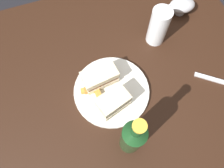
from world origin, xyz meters
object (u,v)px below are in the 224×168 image
object	(u,v)px
cider_bottle	(133,138)
plate	(112,91)
sandwich_half_right	(113,102)
sandwich_half_left	(100,77)
gravy_boat	(182,5)
fork	(219,81)
pint_glass	(158,28)

from	to	relation	value
cider_bottle	plate	bearing A→B (deg)	-91.40
sandwich_half_right	cider_bottle	size ratio (longest dim) A/B	0.43
sandwich_half_left	plate	bearing A→B (deg)	117.96
sandwich_half_right	gravy_boat	world-z (taller)	sandwich_half_right
gravy_boat	fork	size ratio (longest dim) A/B	0.70
cider_bottle	pint_glass	bearing A→B (deg)	-125.37
fork	sandwich_half_left	bearing A→B (deg)	19.08
gravy_boat	sandwich_half_left	bearing A→B (deg)	25.11
sandwich_half_left	gravy_boat	distance (m)	0.47
plate	sandwich_half_right	distance (m)	0.07
gravy_boat	sandwich_half_right	bearing A→B (deg)	36.24
plate	pint_glass	world-z (taller)	pint_glass
cider_bottle	fork	bearing A→B (deg)	-166.43
pint_glass	gravy_boat	world-z (taller)	pint_glass
pint_glass	gravy_boat	size ratio (longest dim) A/B	1.25
plate	cider_bottle	world-z (taller)	cider_bottle
gravy_boat	fork	xyz separation A→B (m)	(0.01, 0.34, -0.04)
pint_glass	cider_bottle	size ratio (longest dim) A/B	0.56
pint_glass	gravy_boat	distance (m)	0.18
sandwich_half_right	gravy_boat	size ratio (longest dim) A/B	0.96
plate	sandwich_half_right	size ratio (longest dim) A/B	2.25
sandwich_half_right	cider_bottle	xyz separation A→B (m)	(-0.01, 0.14, 0.06)
gravy_boat	fork	bearing A→B (deg)	88.36
pint_glass	sandwich_half_right	bearing A→B (deg)	39.59
plate	fork	xyz separation A→B (m)	(-0.39, 0.10, -0.00)
sandwich_half_left	gravy_boat	world-z (taller)	sandwich_half_left
sandwich_half_right	sandwich_half_left	bearing A→B (deg)	-83.09
sandwich_half_left	sandwich_half_right	distance (m)	0.10
sandwich_half_left	sandwich_half_right	xyz separation A→B (m)	(-0.01, 0.10, 0.00)
sandwich_half_right	cider_bottle	world-z (taller)	cider_bottle
plate	cider_bottle	xyz separation A→B (m)	(0.00, 0.19, 0.11)
cider_bottle	sandwich_half_right	bearing A→B (deg)	-86.26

